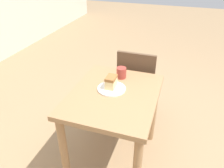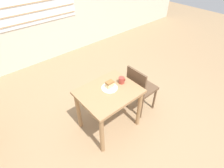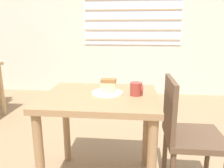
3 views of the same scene
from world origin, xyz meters
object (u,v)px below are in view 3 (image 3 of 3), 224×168
dining_table_near (100,112)px  cake_slice (109,85)px  coffee_mug (136,89)px  chair_near_window (185,133)px  plate (107,93)px

dining_table_near → cake_slice: size_ratio=7.55×
dining_table_near → coffee_mug: 0.31m
dining_table_near → cake_slice: (0.06, 0.04, 0.19)m
coffee_mug → chair_near_window: bearing=-12.7°
chair_near_window → coffee_mug: (-0.34, 0.08, 0.28)m
dining_table_near → plate: (0.05, 0.04, 0.14)m
dining_table_near → coffee_mug: coffee_mug is taller
plate → coffee_mug: coffee_mug is taller
dining_table_near → chair_near_window: size_ratio=0.94×
cake_slice → coffee_mug: cake_slice is taller
plate → cake_slice: bearing=35.2°
plate → cake_slice: size_ratio=2.08×
dining_table_near → chair_near_window: (0.60, -0.06, -0.10)m
chair_near_window → cake_slice: size_ratio=8.07×
cake_slice → coffee_mug: (0.20, -0.03, -0.01)m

